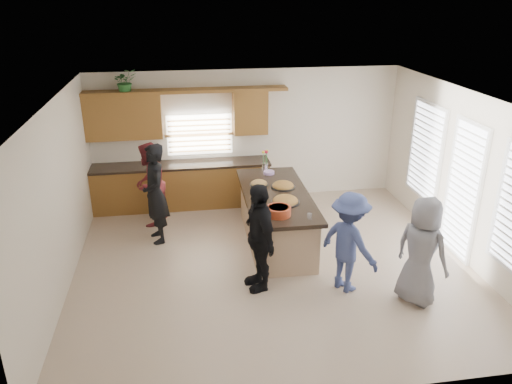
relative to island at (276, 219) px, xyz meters
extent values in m
plane|color=tan|center=(-0.22, -0.80, -0.45)|extent=(6.50, 6.50, 0.00)
cube|color=silver|center=(-0.22, 2.20, 0.95)|extent=(6.50, 0.02, 2.80)
cube|color=silver|center=(-0.22, -3.80, 0.95)|extent=(6.50, 0.02, 2.80)
cube|color=silver|center=(-3.47, -0.80, 0.95)|extent=(0.02, 6.00, 2.80)
cube|color=silver|center=(3.03, -0.80, 0.95)|extent=(0.02, 6.00, 2.80)
cube|color=white|center=(-0.22, -0.80, 2.35)|extent=(6.50, 6.00, 0.02)
cube|color=olive|center=(-1.64, 1.89, 0.00)|extent=(3.65, 0.62, 0.90)
cube|color=black|center=(-1.64, 1.89, 0.47)|extent=(3.70, 0.65, 0.05)
cube|color=olive|center=(-2.72, 2.02, 1.50)|extent=(1.50, 0.36, 0.90)
cube|color=olive|center=(-0.17, 2.02, 1.50)|extent=(0.70, 0.36, 0.90)
cube|color=olive|center=(-1.44, 2.02, 1.98)|extent=(4.05, 0.40, 0.06)
cube|color=brown|center=(-1.22, 2.16, 1.02)|extent=(1.35, 0.08, 0.85)
cube|color=white|center=(3.00, 0.50, 0.97)|extent=(0.06, 1.10, 1.75)
cube|color=white|center=(3.00, -0.90, 0.72)|extent=(0.06, 0.85, 2.25)
cube|color=tan|center=(0.00, 0.00, -0.01)|extent=(1.05, 2.52, 0.88)
cube|color=black|center=(0.00, 0.00, 0.46)|extent=(1.20, 2.72, 0.07)
cube|color=black|center=(0.00, 0.00, -0.41)|extent=(0.97, 2.44, 0.08)
cylinder|color=black|center=(0.07, -0.44, 0.51)|extent=(0.49, 0.49, 0.02)
ellipsoid|color=#B28938|center=(0.07, -0.44, 0.53)|extent=(0.44, 0.44, 0.20)
cylinder|color=black|center=(0.18, 0.25, 0.51)|extent=(0.44, 0.44, 0.02)
ellipsoid|color=#B28938|center=(0.18, 0.25, 0.53)|extent=(0.39, 0.39, 0.18)
cylinder|color=black|center=(-0.24, 0.43, 0.51)|extent=(0.34, 0.34, 0.02)
ellipsoid|color=tan|center=(-0.24, 0.43, 0.53)|extent=(0.31, 0.31, 0.14)
cylinder|color=#B84221|center=(-0.14, -0.92, 0.57)|extent=(0.39, 0.39, 0.15)
cylinder|color=beige|center=(-0.14, -0.92, 0.62)|extent=(0.32, 0.32, 0.04)
cylinder|color=white|center=(0.31, -1.12, 0.54)|extent=(0.08, 0.08, 0.09)
cylinder|color=#B996DA|center=(0.05, 1.00, 0.53)|extent=(0.21, 0.21, 0.06)
cylinder|color=silver|center=(0.01, 1.19, 0.58)|extent=(0.12, 0.12, 0.16)
imported|color=#2E7430|center=(-2.61, 2.02, 2.19)|extent=(0.54, 0.51, 0.48)
imported|color=black|center=(-2.12, 0.39, 0.46)|extent=(0.58, 0.75, 1.83)
imported|color=maroon|center=(-2.26, 1.12, 0.37)|extent=(0.83, 0.95, 1.64)
imported|color=black|center=(-0.54, -1.43, 0.40)|extent=(0.60, 1.06, 1.71)
imported|color=#3A477E|center=(0.78, -1.69, 0.34)|extent=(1.03, 1.18, 1.58)
imported|color=slate|center=(1.69, -2.17, 0.37)|extent=(0.88, 0.96, 1.65)
camera|label=1|loc=(-1.63, -8.00, 3.86)|focal=35.00mm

